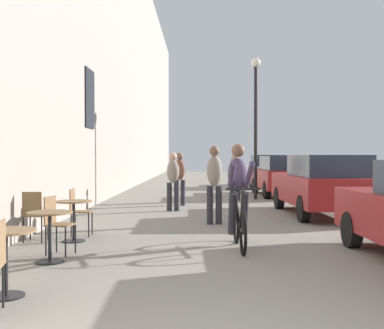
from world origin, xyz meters
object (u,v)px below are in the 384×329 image
at_px(cafe_chair_far_toward_wall, 34,213).
at_px(pedestrian_near, 214,180).
at_px(cyclist_on_bicycle, 239,198).
at_px(pedestrian_mid, 173,178).
at_px(pedestrian_furthest, 235,171).
at_px(cafe_table_mid, 50,226).
at_px(cafe_table_near, 5,248).
at_px(cafe_chair_mid_toward_street, 56,221).
at_px(parked_car_fourth, 267,170).
at_px(street_lamp, 256,110).
at_px(parked_car_third, 282,175).
at_px(pedestrian_far, 180,176).
at_px(cafe_chair_far_toward_street, 78,209).
at_px(cafe_table_far, 74,212).
at_px(parked_car_second, 323,184).

bearing_deg(cafe_chair_far_toward_wall, pedestrian_near, 35.50).
xyz_separation_m(cyclist_on_bicycle, pedestrian_near, (-0.32, 2.69, 0.17)).
relative_size(pedestrian_mid, pedestrian_furthest, 0.90).
bearing_deg(cafe_table_mid, cafe_table_near, -88.53).
xyz_separation_m(cafe_chair_mid_toward_street, parked_car_fourth, (5.54, 16.64, 0.28)).
bearing_deg(street_lamp, parked_car_fourth, 78.84).
bearing_deg(parked_car_third, cafe_chair_far_toward_wall, -120.92).
xyz_separation_m(cafe_table_near, pedestrian_mid, (1.36, 8.16, 0.38)).
relative_size(cafe_chair_far_toward_wall, pedestrian_far, 0.55).
height_order(pedestrian_mid, parked_car_fourth, pedestrian_mid).
bearing_deg(cafe_chair_far_toward_street, street_lamp, 61.71).
relative_size(pedestrian_mid, street_lamp, 0.33).
bearing_deg(pedestrian_mid, pedestrian_far, 85.44).
height_order(cafe_table_mid, parked_car_third, parked_car_third).
bearing_deg(pedestrian_furthest, cafe_table_near, -106.16).
xyz_separation_m(cafe_chair_far_toward_street, parked_car_fourth, (5.63, 14.93, 0.28)).
relative_size(pedestrian_near, pedestrian_furthest, 0.98).
height_order(pedestrian_near, pedestrian_far, pedestrian_near).
xyz_separation_m(cafe_table_near, pedestrian_near, (2.41, 5.60, 0.45)).
distance_m(cafe_table_far, pedestrian_furthest, 8.66).
distance_m(cafe_chair_far_toward_street, cafe_chair_far_toward_wall, 0.90).
bearing_deg(pedestrian_far, parked_car_second, -32.83).
bearing_deg(pedestrian_near, cafe_table_far, -138.90).
bearing_deg(street_lamp, pedestrian_near, -104.56).
bearing_deg(pedestrian_far, cyclist_on_bicycle, -79.51).
height_order(cafe_chair_far_toward_wall, street_lamp, street_lamp).
bearing_deg(cafe_chair_far_toward_wall, cyclist_on_bicycle, -6.29).
bearing_deg(cafe_chair_far_toward_wall, parked_car_third, 59.08).
relative_size(cyclist_on_bicycle, street_lamp, 0.36).
distance_m(cafe_table_far, parked_car_third, 11.29).
distance_m(cafe_table_far, cyclist_on_bicycle, 2.92).
distance_m(cafe_table_far, pedestrian_mid, 5.02).
bearing_deg(cafe_table_far, cafe_chair_far_toward_street, 97.34).
xyz_separation_m(cafe_table_near, pedestrian_far, (1.48, 9.68, 0.38)).
bearing_deg(cafe_chair_mid_toward_street, cafe_chair_far_toward_wall, 123.59).
height_order(parked_car_second, parked_car_fourth, parked_car_fourth).
relative_size(pedestrian_near, street_lamp, 0.35).
xyz_separation_m(cafe_table_mid, parked_car_third, (5.24, 11.64, 0.26)).
distance_m(cafe_chair_mid_toward_street, street_lamp, 10.77).
relative_size(cafe_chair_far_toward_wall, pedestrian_mid, 0.56).
bearing_deg(cafe_chair_far_toward_wall, cafe_chair_far_toward_street, 48.13).
height_order(pedestrian_far, street_lamp, street_lamp).
height_order(pedestrian_mid, street_lamp, street_lamp).
relative_size(cyclist_on_bicycle, pedestrian_far, 1.10).
bearing_deg(cafe_chair_far_toward_street, parked_car_second, 31.28).
bearing_deg(pedestrian_near, pedestrian_mid, 112.32).
bearing_deg(pedestrian_far, pedestrian_mid, -94.56).
bearing_deg(pedestrian_furthest, parked_car_fourth, 74.24).
bearing_deg(street_lamp, pedestrian_furthest, -144.35).
relative_size(cafe_table_mid, pedestrian_mid, 0.45).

